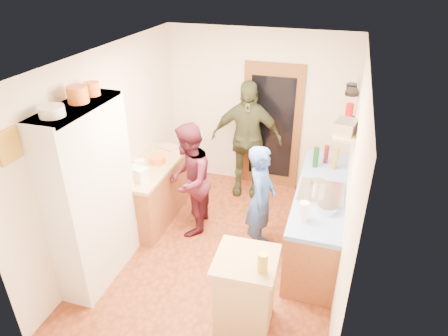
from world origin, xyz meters
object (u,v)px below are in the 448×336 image
at_px(person_back, 247,139).
at_px(person_hob, 263,201).
at_px(island_base, 245,294).
at_px(person_left, 192,179).
at_px(hutch_body, 92,197).
at_px(right_counter_base, 318,219).

bearing_deg(person_back, person_hob, -75.88).
distance_m(island_base, person_left, 1.90).
distance_m(hutch_body, right_counter_base, 2.90).
relative_size(hutch_body, right_counter_base, 1.00).
bearing_deg(island_base, person_left, 127.93).
height_order(right_counter_base, island_base, island_base).
bearing_deg(island_base, hutch_body, 171.39).
xyz_separation_m(island_base, person_hob, (-0.11, 1.31, 0.32)).
xyz_separation_m(hutch_body, person_left, (0.76, 1.18, -0.29)).
distance_m(hutch_body, island_base, 2.04).
height_order(hutch_body, person_left, hutch_body).
xyz_separation_m(right_counter_base, person_left, (-1.74, -0.12, 0.39)).
bearing_deg(person_left, person_back, 150.02).
bearing_deg(person_back, person_left, -119.49).
bearing_deg(right_counter_base, hutch_body, -152.53).
relative_size(right_counter_base, person_back, 1.15).
height_order(right_counter_base, person_back, person_back).
height_order(right_counter_base, person_left, person_left).
xyz_separation_m(hutch_body, person_hob, (1.79, 1.02, -0.35)).
bearing_deg(right_counter_base, person_back, 139.13).
height_order(right_counter_base, person_hob, person_hob).
height_order(person_hob, person_back, person_back).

